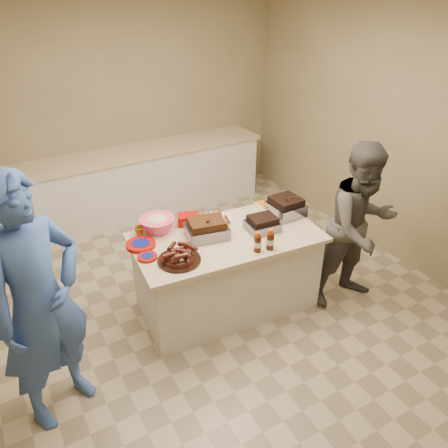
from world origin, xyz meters
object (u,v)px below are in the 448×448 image
rib_platter (179,261)px  bbq_bottle_b (270,249)px  roasting_pan (285,214)px  plastic_cup (140,235)px  bbq_bottle_a (257,251)px  island (227,305)px  guest_gray (348,295)px  guest_blue (66,402)px  coleslaw_bowl (158,231)px  mustard_bottle (211,234)px

rib_platter → bbq_bottle_b: bearing=-16.6°
roasting_pan → plastic_cup: 1.42m
roasting_pan → bbq_bottle_a: bearing=-147.2°
island → guest_gray: island is taller
guest_blue → island: bearing=-15.0°
coleslaw_bowl → guest_blue: size_ratio=0.17×
island → guest_gray: (1.15, -0.50, 0.00)m
roasting_pan → guest_gray: (0.45, -0.56, -0.80)m
island → roasting_pan: roasting_pan is taller
rib_platter → guest_blue: (-1.10, -0.22, -0.80)m
bbq_bottle_a → guest_blue: 1.92m
rib_platter → roasting_pan: (1.24, 0.21, 0.00)m
roasting_pan → coleslaw_bowl: coleslaw_bowl is taller
bbq_bottle_a → roasting_pan: bearing=34.1°
roasting_pan → plastic_cup: size_ratio=3.48×
mustard_bottle → plastic_cup: mustard_bottle is taller
bbq_bottle_a → island: bearing=106.3°
coleslaw_bowl → bbq_bottle_a: size_ratio=1.76×
roasting_pan → bbq_bottle_b: 0.66m
roasting_pan → island: bearing=-176.1°
roasting_pan → guest_gray: roasting_pan is taller
plastic_cup → guest_blue: size_ratio=0.05×
guest_blue → mustard_bottle: bearing=-10.5°
bbq_bottle_b → mustard_bottle: size_ratio=1.47×
rib_platter → bbq_bottle_a: bbq_bottle_a is taller
bbq_bottle_a → guest_blue: (-1.74, -0.03, -0.80)m
rib_platter → bbq_bottle_a: (0.64, -0.20, 0.00)m
roasting_pan → bbq_bottle_a: (-0.60, -0.41, 0.00)m
island → mustard_bottle: 0.82m
rib_platter → plastic_cup: (-0.14, 0.56, 0.00)m
roasting_pan → bbq_bottle_b: bbq_bottle_b is taller
roasting_pan → guest_blue: size_ratio=0.16×
coleslaw_bowl → guest_gray: bearing=-28.4°
island → roasting_pan: bearing=10.1°
mustard_bottle → coleslaw_bowl: bearing=144.0°
rib_platter → bbq_bottle_a: bearing=-17.2°
island → bbq_bottle_a: bearing=-68.8°
rib_platter → plastic_cup: size_ratio=4.08×
mustard_bottle → plastic_cup: 0.65m
plastic_cup → guest_gray: bearing=-26.5°
bbq_bottle_a → mustard_bottle: size_ratio=1.42×
guest_blue → guest_gray: size_ratio=1.18×
island → coleslaw_bowl: (-0.50, 0.40, 0.80)m
roasting_pan → plastic_cup: (-1.38, 0.35, 0.00)m
bbq_bottle_a → guest_blue: bearing=-179.2°
roasting_pan → guest_gray: size_ratio=0.19×
bbq_bottle_a → guest_blue: size_ratio=0.10×
bbq_bottle_a → plastic_cup: size_ratio=2.10×
roasting_pan → bbq_bottle_a: size_ratio=1.66×
bbq_bottle_b → guest_blue: bearing=180.0°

